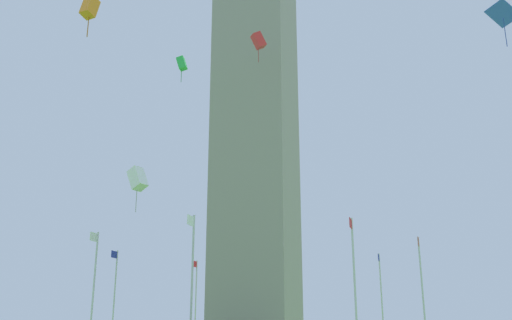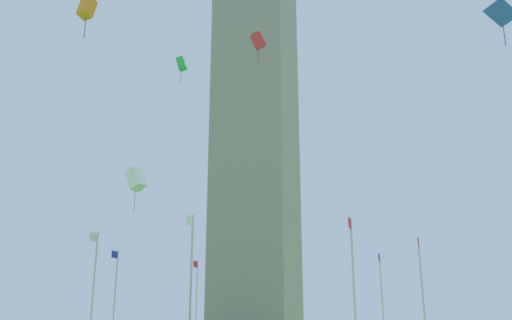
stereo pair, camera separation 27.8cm
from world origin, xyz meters
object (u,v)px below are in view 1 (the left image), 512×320
Objects in this scene: flagpole_e at (422,288)px; kite_blue_diamond at (503,14)px; flagpole_nw at (93,286)px; flagpole_sw at (196,299)px; flagpole_w at (114,294)px; flagpole_ne at (354,280)px; flagpole_s at (293,299)px; kite_white_box at (138,179)px; kite_green_box at (182,64)px; flagpole_n at (192,278)px; kite_orange_box at (90,8)px; obelisk_monument at (256,26)px; kite_red_box at (258,41)px.

kite_blue_diamond is at bearing 22.70° from flagpole_e.
flagpole_e is 1.00× the size of flagpole_nw.
flagpole_sw is 1.00× the size of flagpole_w.
flagpole_nw is 3.40× the size of kite_blue_diamond.
flagpole_nw is at bearing -90.00° from flagpole_ne.
flagpole_s is 1.00× the size of flagpole_nw.
kite_blue_diamond is at bearing 34.97° from flagpole_s.
kite_green_box reaches higher than kite_white_box.
flagpole_sw is 3.40× the size of kite_blue_diamond.
kite_white_box is (9.46, -10.95, 5.25)m from flagpole_ne.
flagpole_n is 1.00× the size of flagpole_e.
flagpole_ne is 23.00m from kite_orange_box.
flagpole_sw and flagpole_nw have the same top height.
kite_green_box is (6.97, -4.57, -6.73)m from obelisk_monument.
flagpole_e is at bearing 67.50° from flagpole_sw.
flagpole_s is 37.76m from kite_blue_diamond.
kite_red_box reaches higher than kite_orange_box.
kite_red_box is at bearing -57.56° from flagpole_e.
kite_green_box is at bearing -69.31° from flagpole_e.
flagpole_nw is (9.78, -9.72, -25.66)m from obelisk_monument.
flagpole_n is 19.45m from flagpole_e.
flagpole_n is at bearing 22.50° from flagpole_sw.
kite_green_box reaches higher than flagpole_n.
kite_green_box is at bearing 17.21° from flagpole_sw.
flagpole_s is (-27.50, 0.00, 0.00)m from flagpole_n.
flagpole_w is at bearing -89.77° from obelisk_monument.
kite_blue_diamond reaches higher than kite_white_box.
flagpole_ne is at bearing 78.90° from kite_green_box.
obelisk_monument reaches higher than kite_red_box.
kite_green_box reaches higher than kite_blue_diamond.
flagpole_s is 19.45m from flagpole_w.
flagpole_nw is 3.29× the size of kite_red_box.
flagpole_sw is 30.58m from kite_white_box.
flagpole_n is 1.00× the size of flagpole_w.
flagpole_w is at bearing -90.00° from flagpole_e.
flagpole_w is (9.72, -4.03, 0.00)m from flagpole_sw.
flagpole_nw is 3.32× the size of kite_white_box.
flagpole_n is 10.52m from flagpole_ne.
obelisk_monument reaches higher than kite_green_box.
obelisk_monument is at bearing -90.23° from flagpole_e.
flagpole_ne is 3.76× the size of kite_green_box.
flagpole_ne is 18.67m from kite_blue_diamond.
kite_green_box is at bearing 53.00° from flagpole_w.
kite_blue_diamond is 1.26× the size of kite_orange_box.
kite_white_box is at bearing -49.17° from flagpole_ne.
flagpole_e is at bearing 142.02° from kite_white_box.
kite_blue_diamond is (7.53, 17.45, -5.04)m from kite_red_box.
flagpole_n and flagpole_nw have the same top height.
flagpole_e is 25.41m from flagpole_sw.
kite_white_box is at bearing 15.23° from kite_green_box.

